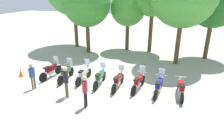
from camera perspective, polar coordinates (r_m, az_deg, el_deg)
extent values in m
plane|color=#ADA899|center=(12.63, -0.76, -4.59)|extent=(80.00, 80.00, 0.00)
cylinder|color=black|center=(14.87, -15.09, 0.16)|extent=(0.15, 0.65, 0.64)
cylinder|color=black|center=(13.81, -19.05, -2.00)|extent=(0.15, 0.65, 0.64)
cube|color=silver|center=(14.76, -15.21, 1.39)|extent=(0.15, 0.37, 0.04)
cube|color=maroon|center=(14.24, -17.02, 0.49)|extent=(0.34, 0.97, 0.30)
cube|color=silver|center=(14.30, -17.03, -0.59)|extent=(0.25, 0.42, 0.24)
cube|color=black|center=(13.90, -18.16, 0.67)|extent=(0.28, 0.46, 0.08)
cylinder|color=silver|center=(14.70, -15.42, 1.18)|extent=(0.07, 0.23, 0.64)
cylinder|color=silver|center=(14.52, -15.77, 2.31)|extent=(0.62, 0.09, 0.04)
sphere|color=silver|center=(14.66, -15.41, 2.02)|extent=(0.17, 0.17, 0.16)
cylinder|color=silver|center=(14.22, -18.27, -1.12)|extent=(0.13, 0.70, 0.07)
cube|color=silver|center=(14.51, -15.70, 3.12)|extent=(0.37, 0.16, 0.39)
cylinder|color=black|center=(14.28, -11.58, -0.43)|extent=(0.15, 0.65, 0.64)
cylinder|color=black|center=(13.03, -14.50, -2.91)|extent=(0.15, 0.65, 0.64)
cube|color=silver|center=(14.16, -11.68, 0.85)|extent=(0.15, 0.37, 0.04)
cube|color=#1E6033|center=(13.56, -13.00, -0.17)|extent=(0.34, 0.97, 0.30)
cube|color=silver|center=(13.62, -13.00, -1.30)|extent=(0.25, 0.42, 0.24)
cube|color=black|center=(13.16, -13.85, -0.03)|extent=(0.28, 0.46, 0.08)
cylinder|color=silver|center=(14.09, -11.83, 0.63)|extent=(0.07, 0.23, 0.64)
cylinder|color=silver|center=(13.90, -12.09, 1.78)|extent=(0.62, 0.09, 0.04)
sphere|color=silver|center=(14.05, -11.83, 1.50)|extent=(0.17, 0.17, 0.16)
cylinder|color=silver|center=(13.47, -14.15, -1.95)|extent=(0.13, 0.70, 0.07)
cube|color=silver|center=(13.89, -12.05, 2.64)|extent=(0.37, 0.16, 0.39)
cylinder|color=black|center=(13.87, -6.68, -0.79)|extent=(0.11, 0.64, 0.64)
cylinder|color=black|center=(12.60, -9.60, -3.35)|extent=(0.11, 0.64, 0.64)
cube|color=silver|center=(13.74, -6.74, 0.51)|extent=(0.13, 0.36, 0.04)
cube|color=silver|center=(13.13, -8.05, -0.53)|extent=(0.28, 0.96, 0.30)
cube|color=silver|center=(13.20, -8.08, -1.70)|extent=(0.23, 0.40, 0.24)
cube|color=black|center=(12.73, -8.87, -0.39)|extent=(0.25, 0.45, 0.08)
cylinder|color=silver|center=(13.68, -6.89, 0.29)|extent=(0.05, 0.23, 0.64)
cylinder|color=silver|center=(13.48, -7.11, 1.48)|extent=(0.62, 0.05, 0.04)
sphere|color=silver|center=(13.63, -6.86, 1.19)|extent=(0.16, 0.16, 0.16)
cylinder|color=silver|center=(13.05, -9.27, -2.34)|extent=(0.09, 0.70, 0.07)
cube|color=silver|center=(13.47, -7.04, 2.36)|extent=(0.36, 0.14, 0.39)
cylinder|color=black|center=(13.28, -2.39, -1.70)|extent=(0.14, 0.64, 0.64)
cylinder|color=black|center=(11.96, -4.73, -4.54)|extent=(0.14, 0.64, 0.64)
cube|color=silver|center=(13.15, -2.41, -0.35)|extent=(0.14, 0.37, 0.04)
cube|color=#1E6033|center=(12.52, -3.46, -1.50)|extent=(0.32, 0.96, 0.30)
cube|color=silver|center=(12.58, -3.50, -2.72)|extent=(0.24, 0.41, 0.24)
cube|color=black|center=(12.10, -4.10, -1.39)|extent=(0.27, 0.45, 0.08)
cylinder|color=silver|center=(13.08, -2.53, -0.59)|extent=(0.06, 0.23, 0.64)
cylinder|color=silver|center=(12.88, -2.68, 0.64)|extent=(0.62, 0.07, 0.04)
sphere|color=silver|center=(13.04, -2.49, 0.35)|extent=(0.17, 0.17, 0.16)
cylinder|color=silver|center=(12.40, -4.66, -3.43)|extent=(0.11, 0.70, 0.07)
cube|color=silver|center=(12.86, -2.61, 1.57)|extent=(0.37, 0.15, 0.39)
cylinder|color=black|center=(12.86, 2.76, -2.52)|extent=(0.10, 0.64, 0.64)
cylinder|color=black|center=(11.54, 0.48, -5.50)|extent=(0.10, 0.64, 0.64)
cube|color=silver|center=(12.73, 2.79, -1.12)|extent=(0.12, 0.36, 0.04)
cube|color=maroon|center=(12.09, 1.78, -2.34)|extent=(0.26, 0.95, 0.30)
cube|color=silver|center=(12.16, 1.69, -3.59)|extent=(0.22, 0.40, 0.24)
cube|color=black|center=(11.67, 1.18, -2.24)|extent=(0.24, 0.44, 0.08)
cylinder|color=silver|center=(12.66, 2.67, -1.38)|extent=(0.05, 0.23, 0.64)
cylinder|color=silver|center=(12.45, 2.57, -0.11)|extent=(0.62, 0.04, 0.04)
sphere|color=silver|center=(12.61, 2.74, -0.41)|extent=(0.16, 0.16, 0.16)
cylinder|color=silver|center=(11.97, 0.51, -4.32)|extent=(0.07, 0.70, 0.07)
cube|color=silver|center=(12.43, 2.67, 0.84)|extent=(0.36, 0.13, 0.39)
cylinder|color=black|center=(12.76, 8.66, -2.97)|extent=(0.18, 0.65, 0.64)
cylinder|color=black|center=(11.44, 6.11, -5.88)|extent=(0.18, 0.65, 0.64)
cube|color=silver|center=(12.62, 8.74, -1.57)|extent=(0.17, 0.37, 0.04)
cube|color=red|center=(11.99, 7.62, -2.75)|extent=(0.38, 0.98, 0.30)
cube|color=silver|center=(12.06, 7.47, -4.00)|extent=(0.27, 0.43, 0.24)
cube|color=black|center=(11.57, 6.99, -2.63)|extent=(0.30, 0.47, 0.08)
cylinder|color=silver|center=(12.56, 8.60, -1.82)|extent=(0.08, 0.23, 0.64)
cylinder|color=silver|center=(12.35, 8.55, -0.54)|extent=(0.62, 0.12, 0.04)
sphere|color=silver|center=(12.51, 8.72, -0.85)|extent=(0.18, 0.18, 0.16)
cylinder|color=silver|center=(11.88, 6.23, -4.68)|extent=(0.16, 0.70, 0.07)
cube|color=silver|center=(12.33, 8.69, 0.41)|extent=(0.37, 0.18, 0.39)
cylinder|color=black|center=(12.55, 13.79, -3.81)|extent=(0.15, 0.65, 0.64)
cylinder|color=black|center=(11.18, 12.31, -6.99)|extent=(0.15, 0.65, 0.64)
cube|color=silver|center=(12.41, 13.93, -2.39)|extent=(0.15, 0.37, 0.04)
cube|color=navy|center=(11.75, 13.28, -3.69)|extent=(0.33, 0.97, 0.30)
cube|color=silver|center=(11.83, 13.12, -4.96)|extent=(0.25, 0.41, 0.24)
cube|color=black|center=(11.32, 12.97, -3.62)|extent=(0.27, 0.46, 0.08)
cylinder|color=silver|center=(12.34, 13.84, -2.66)|extent=(0.07, 0.23, 0.64)
cylinder|color=silver|center=(12.13, 13.90, -1.38)|extent=(0.62, 0.08, 0.04)
sphere|color=silver|center=(12.29, 13.96, -1.67)|extent=(0.17, 0.17, 0.16)
cylinder|color=silver|center=(11.61, 12.03, -5.72)|extent=(0.12, 0.70, 0.07)
cube|color=silver|center=(12.11, 14.04, -0.41)|extent=(0.37, 0.16, 0.39)
cylinder|color=black|center=(12.63, 18.59, -4.20)|extent=(0.18, 0.65, 0.64)
cylinder|color=black|center=(11.25, 19.34, -7.59)|extent=(0.18, 0.65, 0.64)
cube|color=silver|center=(12.49, 18.77, -2.80)|extent=(0.17, 0.37, 0.04)
cube|color=red|center=(11.83, 19.12, -4.18)|extent=(0.38, 0.98, 0.30)
cube|color=silver|center=(11.90, 18.99, -5.46)|extent=(0.27, 0.43, 0.24)
cube|color=black|center=(11.39, 19.45, -4.18)|extent=(0.30, 0.47, 0.08)
cylinder|color=silver|center=(12.42, 18.80, -3.07)|extent=(0.08, 0.23, 0.64)
cylinder|color=silver|center=(12.20, 19.03, -1.82)|extent=(0.62, 0.12, 0.04)
sphere|color=silver|center=(12.37, 18.90, -2.09)|extent=(0.18, 0.18, 0.16)
cylinder|color=silver|center=(11.64, 18.32, -6.33)|extent=(0.16, 0.70, 0.07)
cylinder|color=brown|center=(11.41, -12.59, -5.71)|extent=(0.15, 0.15, 0.88)
cylinder|color=brown|center=(11.55, -12.94, -5.39)|extent=(0.15, 0.15, 0.88)
cube|color=#262628|center=(11.16, -13.09, -2.04)|extent=(0.29, 0.29, 0.66)
cylinder|color=#262628|center=(11.02, -12.76, -2.23)|extent=(0.11, 0.11, 0.63)
cylinder|color=#262628|center=(11.29, -13.43, -1.69)|extent=(0.11, 0.11, 0.63)
sphere|color=#DBAD89|center=(10.98, -13.30, 0.25)|extent=(0.33, 0.33, 0.24)
cylinder|color=brown|center=(13.04, -21.18, -3.35)|extent=(0.13, 0.13, 0.79)
cylinder|color=brown|center=(12.95, -21.76, -3.61)|extent=(0.13, 0.13, 0.79)
cube|color=#33519E|center=(12.74, -21.89, -0.66)|extent=(0.24, 0.26, 0.59)
cylinder|color=#33519E|center=(12.82, -21.35, -0.37)|extent=(0.09, 0.09, 0.56)
cylinder|color=#33519E|center=(12.65, -22.47, -0.83)|extent=(0.09, 0.09, 0.56)
sphere|color=#A87A5B|center=(12.59, -22.16, 1.16)|extent=(0.25, 0.25, 0.21)
cylinder|color=black|center=(10.31, -7.70, -8.62)|extent=(0.12, 0.12, 0.85)
cylinder|color=black|center=(10.44, -7.35, -8.17)|extent=(0.12, 0.12, 0.85)
cube|color=#B22D33|center=(10.03, -7.73, -4.73)|extent=(0.22, 0.24, 0.64)
cylinder|color=#B22D33|center=(9.89, -8.08, -5.05)|extent=(0.09, 0.09, 0.60)
cylinder|color=#B22D33|center=(10.15, -7.40, -4.26)|extent=(0.09, 0.09, 0.60)
sphere|color=#DBAD89|center=(9.83, -7.87, -2.32)|extent=(0.25, 0.25, 0.23)
cylinder|color=brown|center=(21.57, -10.25, 11.77)|extent=(0.36, 0.36, 3.98)
cylinder|color=brown|center=(19.26, -6.87, 9.43)|extent=(0.36, 0.36, 3.09)
sphere|color=#3D8E33|center=(18.85, -7.31, 18.53)|extent=(4.31, 4.31, 4.31)
cylinder|color=brown|center=(20.15, 4.37, 9.73)|extent=(0.36, 0.36, 2.86)
sphere|color=#4C9E3D|center=(19.77, 4.60, 17.11)|extent=(3.32, 3.32, 3.32)
cylinder|color=brown|center=(19.65, 10.92, 10.62)|extent=(0.36, 0.36, 3.88)
cylinder|color=brown|center=(16.87, 18.32, 7.68)|extent=(0.36, 0.36, 3.63)
cylinder|color=brown|center=(19.15, 25.64, 7.66)|extent=(0.36, 0.36, 3.27)
sphere|color=#236623|center=(18.75, 27.18, 16.59)|extent=(3.95, 3.95, 3.95)
cone|color=orange|center=(15.25, -24.58, -0.76)|extent=(0.32, 0.32, 0.55)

